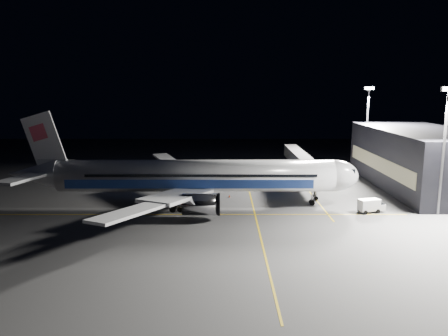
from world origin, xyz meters
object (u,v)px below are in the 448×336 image
Objects in this scene: jet_bridge at (303,162)px; floodlight_mast_south at (445,140)px; service_truck at (371,205)px; safety_cone_c at (173,186)px; airliner at (190,176)px; safety_cone_a at (175,188)px; safety_cone_b at (229,196)px; floodlight_mast_north at (367,121)px; baggage_tug at (213,177)px.

jet_bridge is 1.66× the size of floodlight_mast_south.
service_truck reaches higher than safety_cone_c.
airliner is 92.38× the size of safety_cone_a.
safety_cone_c is (-35.04, 18.22, -0.93)m from service_truck.
jet_bridge is at bearing 91.51° from service_truck.
safety_cone_b is 14.11m from safety_cone_c.
service_truck is at bearing -8.74° from airliner.
safety_cone_b is (-34.07, -26.58, -12.11)m from floodlight_mast_north.
airliner is 13.54m from safety_cone_a.
service_truck reaches higher than safety_cone_a.
floodlight_mast_south is 15.42m from service_truck.
service_truck is at bearing -23.23° from safety_cone_b.
floodlight_mast_north reaches higher than safety_cone_a.
floodlight_mast_north is at bearing 57.34° from service_truck.
floodlight_mast_south reaches higher than safety_cone_b.
floodlight_mast_north reaches higher than safety_cone_c.
airliner is 29.31m from jet_bridge.
floodlight_mast_south is at bearing -18.52° from safety_cone_b.
safety_cone_a is 12.87m from safety_cone_b.
baggage_tug is 3.99× the size of safety_cone_a.
safety_cone_b is at bearing 140.18° from service_truck.
safety_cone_b is at bearing 161.48° from floodlight_mast_south.
safety_cone_b is (-34.07, 11.42, -12.11)m from floodlight_mast_south.
floodlight_mast_north is 7.79× the size of baggage_tug.
safety_cone_a is 1.27× the size of safety_cone_b.
baggage_tug is at bearing 119.63° from service_truck.
safety_cone_b is at bearing -141.79° from jet_bridge.
airliner is 117.62× the size of safety_cone_b.
service_truck is at bearing -71.91° from jet_bridge.
floodlight_mast_south is at bearing -8.33° from airliner.
safety_cone_c is (-27.61, -4.52, -4.30)m from jet_bridge.
airliner is 10.11m from safety_cone_b.
safety_cone_b is (-23.51, 10.09, -0.95)m from service_truck.
jet_bridge is 65.81× the size of safety_cone_b.
jet_bridge is 7.24× the size of service_truck.
airliner is 1.79× the size of jet_bridge.
airliner reaches higher than safety_cone_b.
baggage_tug is (-27.02, 25.89, -0.48)m from service_truck.
floodlight_mast_north is 40.80m from baggage_tug.
floodlight_mast_south is 7.79× the size of baggage_tug.
airliner is 23.14× the size of baggage_tug.
floodlight_mast_south is at bearing -23.20° from safety_cone_c.
safety_cone_c is at bearing 135.93° from service_truck.
safety_cone_c is (-11.53, 8.13, 0.02)m from safety_cone_b.
floodlight_mast_north and floodlight_mast_south have the same top height.
floodlight_mast_north is at bearing 37.96° from safety_cone_b.
baggage_tug is 11.11m from safety_cone_c.
floodlight_mast_south is 36.41× the size of safety_cone_c.
jet_bridge is 24.16m from service_truck.
safety_cone_c is at bearing 144.81° from safety_cone_b.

